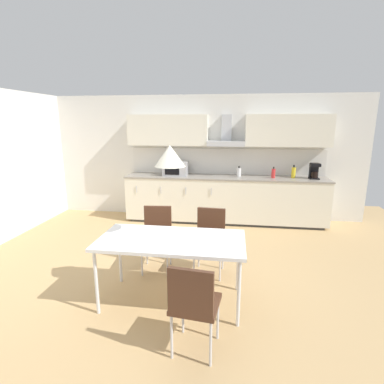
% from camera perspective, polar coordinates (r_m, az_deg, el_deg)
% --- Properties ---
extents(ground_plane, '(8.82, 7.82, 0.02)m').
position_cam_1_polar(ground_plane, '(4.26, -5.03, -15.07)').
color(ground_plane, tan).
extents(wall_back, '(7.06, 0.10, 2.55)m').
position_cam_1_polar(wall_back, '(6.41, 0.07, 6.66)').
color(wall_back, silver).
rests_on(wall_back, ground_plane).
extents(kitchen_counter, '(4.01, 0.66, 0.94)m').
position_cam_1_polar(kitchen_counter, '(6.14, 6.21, -1.33)').
color(kitchen_counter, '#333333').
rests_on(kitchen_counter, ground_plane).
extents(backsplash_tile, '(3.99, 0.02, 0.53)m').
position_cam_1_polar(backsplash_tile, '(6.30, 6.47, 5.81)').
color(backsplash_tile, silver).
rests_on(backsplash_tile, kitchen_counter).
extents(upper_wall_cabinets, '(3.99, 0.40, 0.61)m').
position_cam_1_polar(upper_wall_cabinets, '(6.09, 6.58, 11.52)').
color(upper_wall_cabinets, silver).
extents(microwave, '(0.48, 0.35, 0.28)m').
position_cam_1_polar(microwave, '(6.12, -3.14, 4.47)').
color(microwave, '#ADADB2').
rests_on(microwave, kitchen_counter).
extents(coffee_maker, '(0.18, 0.19, 0.30)m').
position_cam_1_polar(coffee_maker, '(6.23, 22.25, 3.74)').
color(coffee_maker, black).
rests_on(coffee_maker, kitchen_counter).
extents(bottle_yellow, '(0.08, 0.08, 0.25)m').
position_cam_1_polar(bottle_yellow, '(6.17, 18.78, 3.55)').
color(bottle_yellow, yellow).
rests_on(bottle_yellow, kitchen_counter).
extents(bottle_red, '(0.08, 0.08, 0.22)m').
position_cam_1_polar(bottle_red, '(6.05, 15.24, 3.48)').
color(bottle_red, red).
rests_on(bottle_red, kitchen_counter).
extents(bottle_white, '(0.08, 0.08, 0.21)m').
position_cam_1_polar(bottle_white, '(6.07, 8.94, 3.77)').
color(bottle_white, white).
rests_on(bottle_white, kitchen_counter).
extents(dining_table, '(1.60, 0.79, 0.76)m').
position_cam_1_polar(dining_table, '(3.34, -3.95, -9.63)').
color(dining_table, white).
rests_on(dining_table, ground_plane).
extents(chair_far_right, '(0.43, 0.43, 0.87)m').
position_cam_1_polar(chair_far_right, '(4.07, 3.46, -8.04)').
color(chair_far_right, '#4C2D1E').
rests_on(chair_far_right, ground_plane).
extents(chair_far_left, '(0.43, 0.43, 0.87)m').
position_cam_1_polar(chair_far_left, '(4.18, -6.68, -7.50)').
color(chair_far_left, '#4C2D1E').
rests_on(chair_far_left, ground_plane).
extents(chair_near_right, '(0.44, 0.44, 0.87)m').
position_cam_1_polar(chair_near_right, '(2.69, 0.29, -20.01)').
color(chair_near_right, '#4C2D1E').
rests_on(chair_near_right, ground_plane).
extents(pendant_lamp, '(0.32, 0.32, 0.22)m').
position_cam_1_polar(pendant_lamp, '(3.09, -4.23, 6.88)').
color(pendant_lamp, silver).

